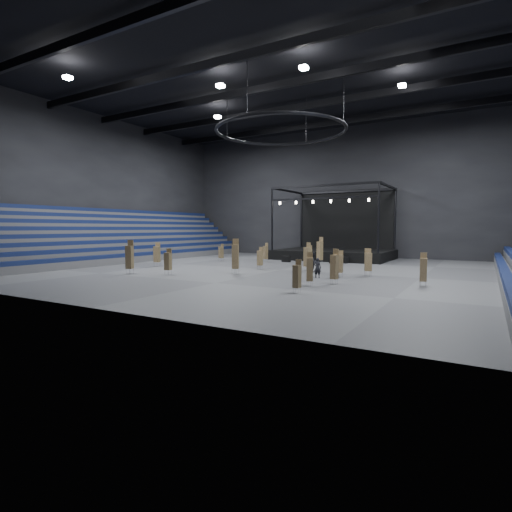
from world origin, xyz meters
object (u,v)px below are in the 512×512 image
Objects in this scene: chair_stack_9 at (310,269)px; chair_stack_1 at (297,276)px; chair_stack_12 at (157,254)px; chair_stack_15 at (168,261)px; crew_member at (314,262)px; flight_case_right at (343,260)px; chair_stack_8 at (260,258)px; chair_stack_5 at (340,263)px; chair_stack_7 at (334,266)px; chair_stack_10 at (307,256)px; chair_stack_11 at (423,269)px; flight_case_mid at (334,260)px; chair_stack_4 at (235,256)px; stage at (336,248)px; chair_stack_13 at (320,250)px; chair_stack_2 at (368,261)px; chair_stack_3 at (221,252)px; chair_stack_14 at (130,257)px; flight_case_left at (286,259)px; man_center at (318,268)px; chair_stack_6 at (309,255)px; chair_stack_0 at (266,252)px.

chair_stack_1 is at bearing -106.49° from chair_stack_9.
chair_stack_12 reaches higher than chair_stack_1.
chair_stack_9 is 13.06m from chair_stack_15.
chair_stack_15 reaches higher than crew_member.
chair_stack_8 is at bearing -115.62° from flight_case_right.
chair_stack_5 is 0.86× the size of chair_stack_7.
chair_stack_10 is (-4.15, 3.16, 0.21)m from chair_stack_5.
chair_stack_11 is (6.78, 3.60, 0.00)m from chair_stack_9.
chair_stack_11 is at bearing -55.59° from flight_case_right.
chair_stack_1 is 0.89× the size of chair_stack_11.
flight_case_mid is 0.35× the size of chair_stack_4.
chair_stack_9 is 1.28× the size of crew_member.
stage is 16.03m from chair_stack_10.
chair_stack_4 is 9.22m from chair_stack_9.
chair_stack_13 reaches higher than chair_stack_5.
chair_stack_5 is at bearing -14.80° from chair_stack_12.
chair_stack_2 is (5.59, -11.03, 0.86)m from flight_case_right.
chair_stack_3 is at bearing 152.86° from chair_stack_8.
chair_stack_8 is (-0.13, 4.58, -0.44)m from chair_stack_4.
chair_stack_14 is at bearing 158.24° from chair_stack_9.
chair_stack_15 is at bearing 133.56° from crew_member.
chair_stack_12 is at bearing -121.28° from chair_stack_13.
flight_case_mid is 0.51× the size of chair_stack_3.
flight_case_left is 0.46× the size of chair_stack_15.
flight_case_left is 15.03m from man_center.
flight_case_mid is (2.20, -6.95, -1.09)m from stage.
chair_stack_11 is 0.79× the size of chair_stack_14.
chair_stack_6 is 15.88m from chair_stack_12.
flight_case_right is at bearing 75.95° from chair_stack_9.
flight_case_mid is at bearing 64.31° from chair_stack_13.
chair_stack_10 is at bearing 1.19° from chair_stack_3.
chair_stack_5 is 19.39m from chair_stack_12.
chair_stack_5 is at bearing -47.63° from flight_case_left.
chair_stack_12 is (-14.84, -12.57, 0.96)m from flight_case_mid.
chair_stack_8 is at bearing -90.82° from chair_stack_13.
chair_stack_10 is (4.51, 5.29, -0.20)m from chair_stack_4.
man_center is (-1.24, 4.67, -0.40)m from chair_stack_9.
flight_case_mid is at bearing 119.23° from chair_stack_11.
chair_stack_14 is (-16.90, 2.24, 0.44)m from chair_stack_1.
crew_member is at bearing -51.52° from flight_case_left.
chair_stack_0 is 0.90× the size of chair_stack_7.
chair_stack_3 is 0.89× the size of chair_stack_9.
flight_case_mid is 14.79m from chair_stack_4.
stage is 20.83m from man_center.
chair_stack_4 is at bearing -107.97° from flight_case_right.
chair_stack_3 reaches higher than flight_case_left.
chair_stack_5 is at bearing -143.97° from man_center.
chair_stack_4 is 13.20m from chair_stack_13.
chair_stack_7 is (0.95, -4.08, 0.13)m from chair_stack_5.
flight_case_right is at bearing 107.50° from chair_stack_1.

